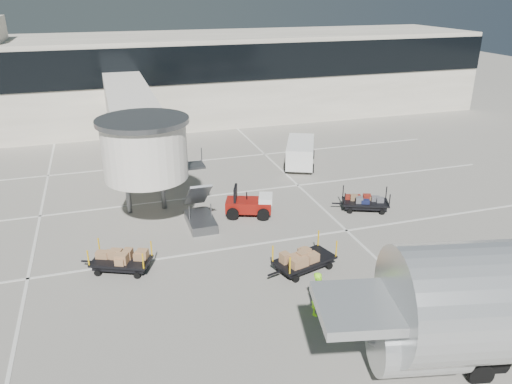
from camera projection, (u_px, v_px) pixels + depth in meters
ground at (252, 266)px, 23.60m from camera, size 140.00×140.00×0.00m
lane_markings at (198, 195)px, 31.63m from camera, size 40.00×30.00×0.02m
terminal at (157, 78)px, 48.33m from camera, size 64.00×12.11×15.20m
jet_bridge at (135, 122)px, 31.67m from camera, size 5.70×20.40×6.03m
baggage_tug at (250, 205)px, 28.70m from camera, size 2.92×2.42×1.74m
suitcase_cart at (364, 203)px, 29.39m from camera, size 3.30×2.23×1.28m
box_cart_near at (305, 258)px, 23.16m from camera, size 3.57×2.17×1.37m
box_cart_far at (123, 261)px, 23.05m from camera, size 3.29×2.31×1.29m
ground_worker at (318, 294)px, 19.82m from camera, size 0.82×0.76×1.89m
minivan at (300, 151)px, 36.76m from camera, size 3.65×5.04×1.78m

